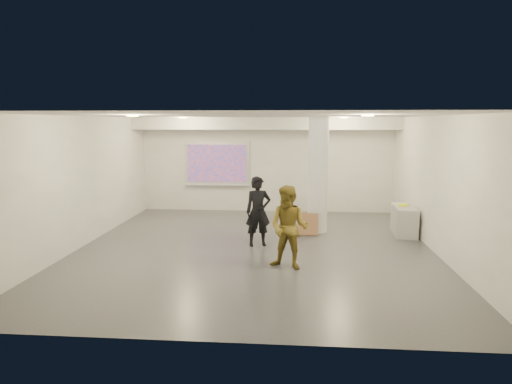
# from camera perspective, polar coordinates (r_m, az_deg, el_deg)

# --- Properties ---
(floor) EXTENTS (8.00, 9.00, 0.01)m
(floor) POSITION_cam_1_polar(r_m,az_deg,el_deg) (10.49, -0.18, -7.10)
(floor) COLOR #3A3D43
(floor) RESTS_ON ground
(ceiling) EXTENTS (8.00, 9.00, 0.01)m
(ceiling) POSITION_cam_1_polar(r_m,az_deg,el_deg) (10.09, -0.19, 9.52)
(ceiling) COLOR white
(ceiling) RESTS_ON floor
(wall_back) EXTENTS (8.00, 0.01, 3.00)m
(wall_back) POSITION_cam_1_polar(r_m,az_deg,el_deg) (14.64, 1.31, 3.39)
(wall_back) COLOR silver
(wall_back) RESTS_ON floor
(wall_front) EXTENTS (8.00, 0.01, 3.00)m
(wall_front) POSITION_cam_1_polar(r_m,az_deg,el_deg) (5.78, -3.99, -4.90)
(wall_front) COLOR silver
(wall_front) RESTS_ON floor
(wall_left) EXTENTS (0.01, 9.00, 3.00)m
(wall_left) POSITION_cam_1_polar(r_m,az_deg,el_deg) (11.25, -20.94, 1.20)
(wall_left) COLOR silver
(wall_left) RESTS_ON floor
(wall_right) EXTENTS (0.01, 9.00, 3.00)m
(wall_right) POSITION_cam_1_polar(r_m,az_deg,el_deg) (10.62, 21.86, 0.74)
(wall_right) COLOR silver
(wall_right) RESTS_ON floor
(soffit_band) EXTENTS (8.00, 1.10, 0.36)m
(soffit_band) POSITION_cam_1_polar(r_m,az_deg,el_deg) (14.03, 1.20, 8.56)
(soffit_band) COLOR silver
(soffit_band) RESTS_ON ceiling
(downlight_nw) EXTENTS (0.22, 0.22, 0.02)m
(downlight_nw) POSITION_cam_1_polar(r_m,az_deg,el_deg) (12.92, -9.12, 9.15)
(downlight_nw) COLOR #EFCA8B
(downlight_nw) RESTS_ON ceiling
(downlight_ne) EXTENTS (0.22, 0.22, 0.02)m
(downlight_ne) POSITION_cam_1_polar(r_m,az_deg,el_deg) (12.63, 10.93, 9.11)
(downlight_ne) COLOR #EFCA8B
(downlight_ne) RESTS_ON ceiling
(downlight_sw) EXTENTS (0.22, 0.22, 0.02)m
(downlight_sw) POSITION_cam_1_polar(r_m,az_deg,el_deg) (9.08, -15.18, 9.19)
(downlight_sw) COLOR #EFCA8B
(downlight_sw) RESTS_ON ceiling
(downlight_se) EXTENTS (0.22, 0.22, 0.02)m
(downlight_se) POSITION_cam_1_polar(r_m,az_deg,el_deg) (8.66, 13.79, 9.27)
(downlight_se) COLOR #EFCA8B
(downlight_se) RESTS_ON ceiling
(column) EXTENTS (0.52, 0.52, 3.00)m
(column) POSITION_cam_1_polar(r_m,az_deg,el_deg) (11.95, 7.75, 2.11)
(column) COLOR white
(column) RESTS_ON floor
(projection_screen) EXTENTS (2.10, 0.13, 1.42)m
(projection_screen) POSITION_cam_1_polar(r_m,az_deg,el_deg) (14.77, -4.92, 3.52)
(projection_screen) COLOR silver
(projection_screen) RESTS_ON wall_back
(credenza) EXTENTS (0.62, 1.29, 0.73)m
(credenza) POSITION_cam_1_polar(r_m,az_deg,el_deg) (12.34, 18.03, -3.38)
(credenza) COLOR #9EA1A4
(credenza) RESTS_ON floor
(papers_stack) EXTENTS (0.33, 0.38, 0.02)m
(papers_stack) POSITION_cam_1_polar(r_m,az_deg,el_deg) (12.49, 17.84, -1.48)
(papers_stack) COLOR silver
(papers_stack) RESTS_ON credenza
(postit_pad) EXTENTS (0.29, 0.35, 0.03)m
(postit_pad) POSITION_cam_1_polar(r_m,az_deg,el_deg) (12.35, 17.90, -1.57)
(postit_pad) COLOR #CCE109
(postit_pad) RESTS_ON credenza
(cardboard_back) EXTENTS (0.49, 0.20, 0.52)m
(cardboard_back) POSITION_cam_1_polar(r_m,az_deg,el_deg) (12.16, 7.21, -3.69)
(cardboard_back) COLOR #976A46
(cardboard_back) RESTS_ON floor
(cardboard_front) EXTENTS (0.52, 0.22, 0.56)m
(cardboard_front) POSITION_cam_1_polar(r_m,az_deg,el_deg) (11.74, 6.53, -4.03)
(cardboard_front) COLOR #976A46
(cardboard_front) RESTS_ON floor
(woman) EXTENTS (0.68, 0.54, 1.62)m
(woman) POSITION_cam_1_polar(r_m,az_deg,el_deg) (10.57, 0.27, -2.44)
(woman) COLOR black
(woman) RESTS_ON floor
(man) EXTENTS (0.96, 0.86, 1.65)m
(man) POSITION_cam_1_polar(r_m,az_deg,el_deg) (8.94, 4.14, -4.46)
(man) COLOR olive
(man) RESTS_ON floor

